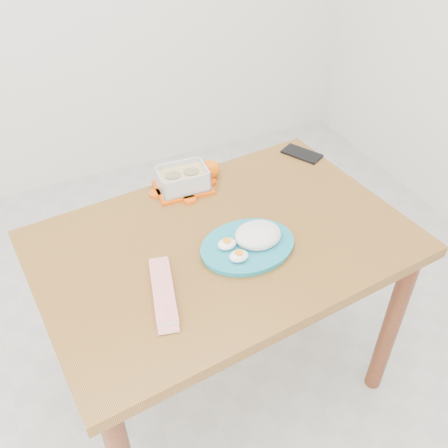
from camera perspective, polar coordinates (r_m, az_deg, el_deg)
name	(u,v)px	position (r m, az deg, el deg)	size (l,w,h in m)	color
ground	(186,416)	(2.02, -4.36, -21.03)	(3.50, 3.50, 0.00)	#B7B7B2
dining_table	(224,264)	(1.60, 0.00, -4.63)	(1.20, 0.86, 0.75)	olive
food_container	(183,179)	(1.71, -4.74, 5.09)	(0.20, 0.15, 0.08)	#E34E06
orange_fruit	(210,169)	(1.77, -1.57, 6.30)	(0.07, 0.07, 0.07)	#FF6805
rice_plate	(251,241)	(1.48, 3.10, -1.94)	(0.30, 0.30, 0.08)	teal
candy_bar	(163,291)	(1.36, -6.97, -7.65)	(0.23, 0.06, 0.02)	red
smartphone	(302,154)	(1.93, 8.88, 7.93)	(0.07, 0.15, 0.01)	black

